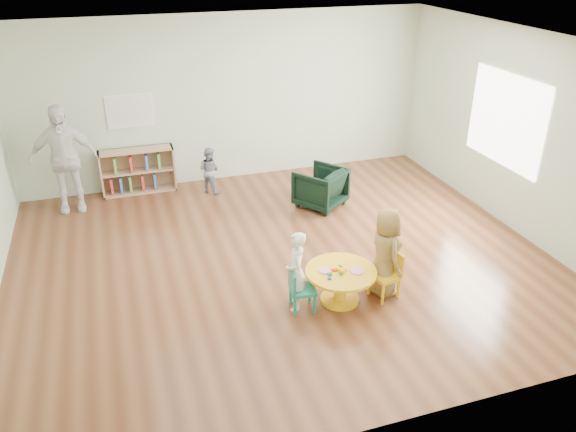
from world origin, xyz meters
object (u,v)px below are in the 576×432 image
object	(u,v)px
activity_table	(341,280)
adult_caretaker	(64,159)
kid_chair_left	(299,289)
kid_chair_right	(388,273)
armchair	(320,187)
child_right	(385,252)
child_left	(296,271)
bookshelf	(137,171)
toddler	(209,170)

from	to	relation	value
activity_table	adult_caretaker	size ratio (longest dim) A/B	0.49
kid_chair_left	kid_chair_right	distance (m)	1.10
armchair	adult_caretaker	size ratio (longest dim) A/B	0.41
child_right	adult_caretaker	world-z (taller)	adult_caretaker
kid_chair_left	child_left	xyz separation A→B (m)	(-0.02, 0.07, 0.20)
bookshelf	child_left	size ratio (longest dim) A/B	1.24
activity_table	toddler	distance (m)	3.68
bookshelf	child_right	size ratio (longest dim) A/B	1.08
child_right	toddler	bearing A→B (deg)	19.08
activity_table	toddler	world-z (taller)	toddler
kid_chair_right	armchair	world-z (taller)	armchair
activity_table	child_right	bearing A→B (deg)	0.42
child_left	adult_caretaker	world-z (taller)	adult_caretaker
child_left	child_right	bearing A→B (deg)	101.14
activity_table	armchair	bearing A→B (deg)	74.27
kid_chair_right	bookshelf	bearing A→B (deg)	18.09
kid_chair_right	child_left	world-z (taller)	child_left
kid_chair_left	toddler	world-z (taller)	toddler
activity_table	kid_chair_left	xyz separation A→B (m)	(-0.52, -0.02, -0.00)
armchair	bookshelf	bearing A→B (deg)	-64.98
child_left	child_right	world-z (taller)	child_right
activity_table	adult_caretaker	distance (m)	4.74
activity_table	child_left	distance (m)	0.57
kid_chair_right	child_left	size ratio (longest dim) A/B	0.60
armchair	child_left	bearing A→B (deg)	26.93
activity_table	bookshelf	distance (m)	4.45
bookshelf	child_left	distance (m)	4.19
toddler	kid_chair_left	bearing A→B (deg)	138.45
adult_caretaker	kid_chair_right	bearing A→B (deg)	-46.06
kid_chair_right	adult_caretaker	xyz separation A→B (m)	(-3.63, 3.65, 0.54)
kid_chair_left	armchair	world-z (taller)	armchair
kid_chair_right	bookshelf	world-z (taller)	bookshelf
activity_table	bookshelf	world-z (taller)	bookshelf
kid_chair_left	child_right	world-z (taller)	child_right
toddler	adult_caretaker	size ratio (longest dim) A/B	0.46
kid_chair_right	child_right	xyz separation A→B (m)	(-0.02, 0.06, 0.25)
kid_chair_right	child_right	world-z (taller)	child_right
armchair	toddler	world-z (taller)	toddler
activity_table	kid_chair_right	distance (m)	0.58
kid_chair_left	adult_caretaker	xyz separation A→B (m)	(-2.54, 3.60, 0.56)
kid_chair_left	toddler	xyz separation A→B (m)	(-0.34, 3.59, 0.10)
kid_chair_left	child_left	bearing A→B (deg)	-160.35
kid_chair_left	armchair	xyz separation A→B (m)	(1.22, 2.52, 0.03)
kid_chair_right	child_right	bearing A→B (deg)	5.49
child_left	kid_chair_left	bearing A→B (deg)	27.35
adult_caretaker	armchair	bearing A→B (deg)	-17.03
activity_table	armchair	distance (m)	2.60
activity_table	toddler	size ratio (longest dim) A/B	1.06
activity_table	child_left	bearing A→B (deg)	175.00
armchair	child_left	world-z (taller)	child_left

